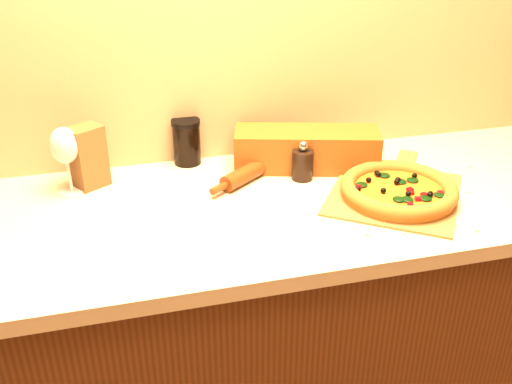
% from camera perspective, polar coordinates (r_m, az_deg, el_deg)
% --- Properties ---
extents(cabinet, '(2.80, 0.65, 0.86)m').
position_cam_1_polar(cabinet, '(1.78, 0.06, -14.51)').
color(cabinet, '#46260F').
rests_on(cabinet, ground).
extents(countertop, '(2.84, 0.68, 0.04)m').
position_cam_1_polar(countertop, '(1.52, 0.07, -1.77)').
color(countertop, beige).
rests_on(countertop, cabinet).
extents(pizza_peel, '(0.48, 0.51, 0.01)m').
position_cam_1_polar(pizza_peel, '(1.60, 13.72, 0.02)').
color(pizza_peel, olive).
rests_on(pizza_peel, countertop).
extents(pizza, '(0.31, 0.31, 0.04)m').
position_cam_1_polar(pizza, '(1.56, 14.07, 0.23)').
color(pizza, '#BB8C2E').
rests_on(pizza, pizza_peel).
extents(pepper_grinder, '(0.06, 0.06, 0.12)m').
position_cam_1_polar(pepper_grinder, '(1.62, 4.69, 2.85)').
color(pepper_grinder, black).
rests_on(pepper_grinder, countertop).
extents(rolling_pin, '(0.29, 0.22, 0.05)m').
position_cam_1_polar(rolling_pin, '(1.63, -0.30, 2.18)').
color(rolling_pin, '#55250E').
rests_on(rolling_pin, countertop).
extents(bread_bag, '(0.44, 0.25, 0.12)m').
position_cam_1_polar(bread_bag, '(1.69, 5.06, 4.29)').
color(bread_bag, brown).
rests_on(bread_bag, countertop).
extents(wine_glass, '(0.08, 0.08, 0.19)m').
position_cam_1_polar(wine_glass, '(1.59, -18.58, 4.26)').
color(wine_glass, silver).
rests_on(wine_glass, countertop).
extents(paper_bag, '(0.11, 0.11, 0.17)m').
position_cam_1_polar(paper_bag, '(1.63, -16.46, 3.40)').
color(paper_bag, brown).
rests_on(paper_bag, countertop).
extents(dark_jar, '(0.09, 0.09, 0.14)m').
position_cam_1_polar(dark_jar, '(1.72, -6.95, 5.03)').
color(dark_jar, black).
rests_on(dark_jar, countertop).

